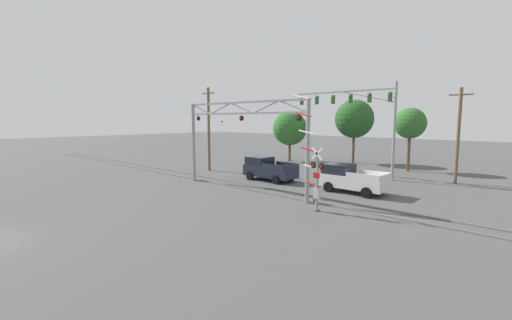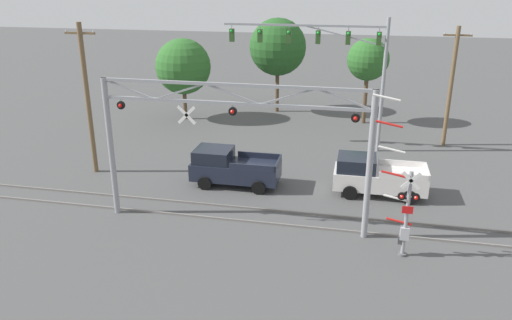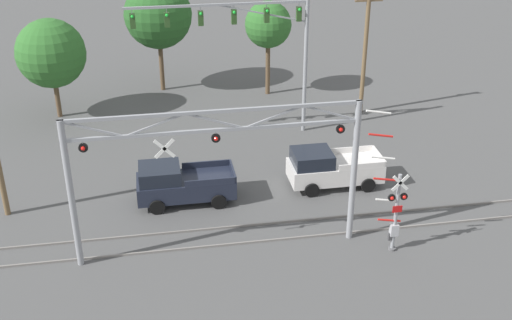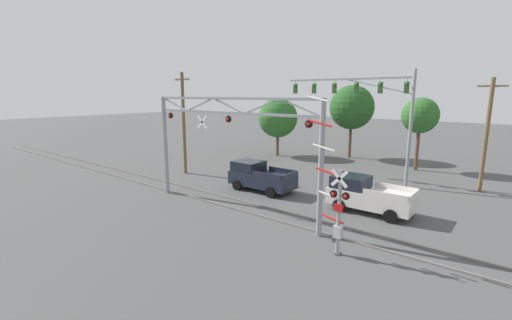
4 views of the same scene
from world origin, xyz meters
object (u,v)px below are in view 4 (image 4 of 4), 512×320
object	(u,v)px
crossing_gantry	(229,138)
background_tree_beyond_span	(352,107)
traffic_signal_span	(373,103)
pickup_truck_lead	(259,176)
background_tree_far_right_verge	(278,118)
pickup_truck_following	(367,195)
utility_pole_right	(487,134)
background_tree_far_left_verge	(420,116)
crossing_signal_mast	(336,207)
utility_pole_left	(184,122)

from	to	relation	value
crossing_gantry	background_tree_beyond_span	distance (m)	21.28
traffic_signal_span	background_tree_beyond_span	xyz separation A→B (m)	(-5.49, 8.95, -0.73)
pickup_truck_lead	background_tree_far_right_verge	world-z (taller)	background_tree_far_right_verge
pickup_truck_following	utility_pole_right	xyz separation A→B (m)	(4.84, 9.52, 3.17)
background_tree_beyond_span	background_tree_far_left_verge	distance (m)	7.75
crossing_signal_mast	traffic_signal_span	distance (m)	14.60
background_tree_beyond_span	background_tree_far_left_verge	size ratio (longest dim) A/B	1.19
traffic_signal_span	utility_pole_right	bearing A→B (deg)	17.02
crossing_gantry	utility_pole_right	distance (m)	18.47
background_tree_far_left_verge	crossing_gantry	bearing A→B (deg)	-107.15
pickup_truck_lead	utility_pole_right	distance (m)	16.43
traffic_signal_span	background_tree_far_left_verge	size ratio (longest dim) A/B	1.59
background_tree_far_right_verge	utility_pole_right	bearing A→B (deg)	-7.79
pickup_truck_following	utility_pole_right	size ratio (longest dim) A/B	0.60
background_tree_far_left_verge	utility_pole_right	bearing A→B (deg)	-39.34
pickup_truck_following	background_tree_beyond_span	distance (m)	18.66
traffic_signal_span	pickup_truck_lead	xyz separation A→B (m)	(-5.27, -7.58, -5.24)
crossing_gantry	crossing_signal_mast	size ratio (longest dim) A/B	1.79
crossing_gantry	utility_pole_right	world-z (taller)	utility_pole_right
traffic_signal_span	pickup_truck_following	size ratio (longest dim) A/B	2.19
background_tree_beyond_span	background_tree_far_right_verge	distance (m)	8.12
crossing_gantry	utility_pole_right	xyz separation A→B (m)	(11.40, 14.53, -0.27)
pickup_truck_lead	utility_pole_right	xyz separation A→B (m)	(12.74, 9.87, 3.17)
utility_pole_left	background_tree_beyond_span	world-z (taller)	utility_pole_left
pickup_truck_following	utility_pole_left	size ratio (longest dim) A/B	0.56
traffic_signal_span	background_tree_far_left_verge	bearing A→B (deg)	74.05
pickup_truck_lead	utility_pole_left	bearing A→B (deg)	178.62
traffic_signal_span	pickup_truck_following	bearing A→B (deg)	-70.09
crossing_gantry	background_tree_far_left_verge	distance (m)	19.95
traffic_signal_span	pickup_truck_following	distance (m)	9.31
pickup_truck_lead	crossing_gantry	bearing A→B (deg)	-73.97
background_tree_far_right_verge	traffic_signal_span	bearing A→B (deg)	-21.89
traffic_signal_span	pickup_truck_lead	world-z (taller)	traffic_signal_span
utility_pole_right	background_tree_far_right_verge	world-z (taller)	utility_pole_right
traffic_signal_span	utility_pole_right	size ratio (longest dim) A/B	1.31
utility_pole_right	background_tree_far_right_verge	distance (m)	20.14
crossing_signal_mast	background_tree_far_left_verge	xyz separation A→B (m)	(-1.65, 20.36, 2.86)
utility_pole_right	pickup_truck_following	bearing A→B (deg)	-116.95
background_tree_beyond_span	crossing_gantry	bearing A→B (deg)	-85.81
background_tree_beyond_span	background_tree_far_right_verge	world-z (taller)	background_tree_beyond_span
pickup_truck_following	background_tree_beyond_span	bearing A→B (deg)	116.61
pickup_truck_lead	background_tree_far_left_verge	size ratio (longest dim) A/B	0.73
background_tree_far_left_verge	crossing_signal_mast	bearing A→B (deg)	-85.37
crossing_signal_mast	utility_pole_right	bearing A→B (deg)	76.26
traffic_signal_span	crossing_gantry	bearing A→B (deg)	-107.82
crossing_signal_mast	utility_pole_right	world-z (taller)	utility_pole_right
utility_pole_left	pickup_truck_lead	bearing A→B (deg)	-1.38
utility_pole_right	background_tree_beyond_span	bearing A→B (deg)	152.77
crossing_signal_mast	crossing_gantry	bearing A→B (deg)	170.17
crossing_gantry	pickup_truck_lead	xyz separation A→B (m)	(-1.34, 4.66, -3.44)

